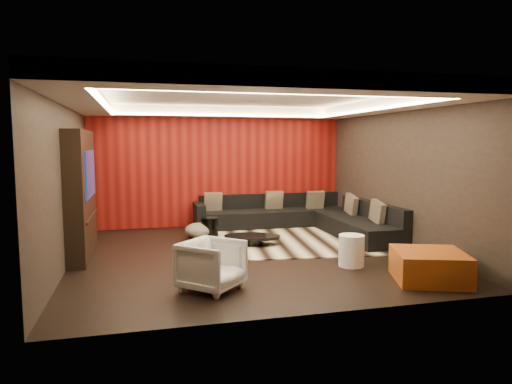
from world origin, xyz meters
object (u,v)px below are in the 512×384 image
object	(u,v)px
coffee_table	(252,240)
sectional_sofa	(303,219)
white_side_table	(351,251)
drum_stool	(210,227)
orange_ottoman	(429,266)
armchair	(212,265)

from	to	relation	value
coffee_table	sectional_sofa	distance (m)	1.94
coffee_table	white_side_table	size ratio (longest dim) A/B	2.12
drum_stool	orange_ottoman	xyz separation A→B (m)	(2.64, -3.71, -0.02)
coffee_table	drum_stool	world-z (taller)	drum_stool
white_side_table	armchair	xyz separation A→B (m)	(-2.36, -0.63, 0.08)
armchair	sectional_sofa	bearing A→B (deg)	7.40
drum_stool	armchair	distance (m)	3.38
orange_ottoman	drum_stool	bearing A→B (deg)	125.42
coffee_table	drum_stool	xyz separation A→B (m)	(-0.70, 0.88, 0.12)
drum_stool	sectional_sofa	size ratio (longest dim) A/B	0.11
coffee_table	white_side_table	distance (m)	2.20
white_side_table	sectional_sofa	bearing A→B (deg)	84.34
white_side_table	armchair	bearing A→B (deg)	-165.16
drum_stool	orange_ottoman	size ratio (longest dim) A/B	0.43
armchair	sectional_sofa	distance (m)	4.55
coffee_table	white_side_table	world-z (taller)	white_side_table
drum_stool	white_side_table	distance (m)	3.32
sectional_sofa	drum_stool	bearing A→B (deg)	-171.26
drum_stool	orange_ottoman	distance (m)	4.55
drum_stool	white_side_table	xyz separation A→B (m)	(1.90, -2.72, 0.03)
drum_stool	white_side_table	size ratio (longest dim) A/B	0.82
white_side_table	armchair	size ratio (longest dim) A/B	0.69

